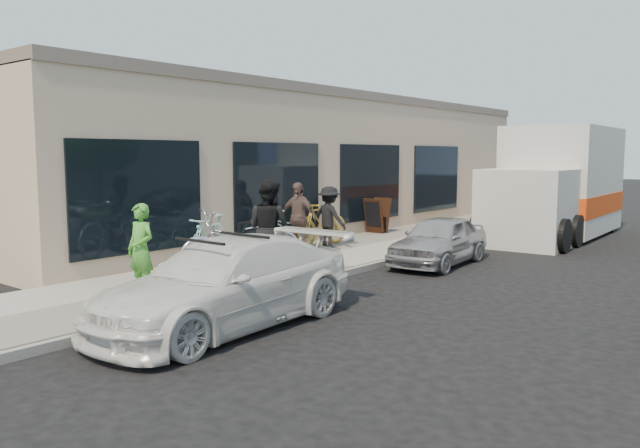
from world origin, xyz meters
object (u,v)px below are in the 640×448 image
Objects in this scene: moving_truck at (557,188)px; bystander_a at (329,217)px; sedan_white at (226,283)px; woman_rider at (141,249)px; sandwich_board at (377,215)px; cruiser_bike_b at (290,228)px; cruiser_bike_c at (322,223)px; bike_rack at (249,236)px; bystander_b at (298,218)px; cruiser_bike_a at (211,241)px; sedan_silver at (439,240)px; man_standing at (269,228)px; tandem_bike at (243,243)px.

bystander_a is (-3.23, -6.75, -0.53)m from moving_truck.
sedan_white is 2.90× the size of woman_rider.
sedan_white is 2.10m from woman_rider.
sandwich_board is 0.53× the size of cruiser_bike_b.
cruiser_bike_c is at bearing 73.74° from cruiser_bike_b.
bystander_b reaches higher than bike_rack.
cruiser_bike_a is (-1.09, 2.44, -0.22)m from woman_rider.
cruiser_bike_b is (-1.43, 5.22, -0.25)m from woman_rider.
moving_truck is (0.40, 6.45, 0.88)m from sedan_silver.
cruiser_bike_a is 2.49m from bystander_b.
bystander_a is at bearing 78.00° from bike_rack.
sedan_silver is 2.12× the size of bystander_a.
bystander_b is (-0.90, 4.90, 0.07)m from woman_rider.
bike_rack is 3.94m from woman_rider.
man_standing reaches higher than sedan_silver.
sedan_white is 12.82m from moving_truck.
moving_truck is at bearing 67.62° from bike_rack.
woman_rider is at bearing 101.71° from bystander_a.
sandwich_board reaches higher than cruiser_bike_b.
cruiser_bike_a is at bearing 110.67° from woman_rider.
tandem_bike is (-1.83, 2.10, 0.17)m from sedan_white.
moving_truck is 4.05× the size of bystander_b.
man_standing is 1.04× the size of cruiser_bike_a.
tandem_bike is at bearing -68.76° from cruiser_bike_c.
bystander_b is (0.20, 2.46, 0.30)m from cruiser_bike_a.
sandwich_board is at bearing -139.62° from moving_truck.
cruiser_bike_c reaches higher than cruiser_bike_b.
tandem_bike is at bearing -103.49° from moving_truck.
moving_truck is 3.50× the size of cruiser_bike_b.
tandem_bike is 1.29× the size of cruiser_bike_b.
cruiser_bike_a reaches higher than bike_rack.
sedan_white is 2.79m from tandem_bike.
moving_truck reaches higher than bystander_a.
tandem_bike is 1.35× the size of man_standing.
woman_rider is (1.52, -9.12, 0.23)m from sandwich_board.
tandem_bike is at bearing -76.30° from bystander_b.
moving_truck reaches higher than cruiser_bike_c.
cruiser_bike_c is (0.16, 2.36, 0.08)m from bike_rack.
man_standing is 1.66m from cruiser_bike_a.
sedan_silver is 1.68× the size of cruiser_bike_b.
cruiser_bike_b is at bearing -88.16° from sandwich_board.
bystander_b reaches higher than tandem_bike.
cruiser_bike_a is 2.80m from cruiser_bike_b.
bystander_b reaches higher than sedan_silver.
man_standing is (0.53, 2.43, 0.16)m from woman_rider.
woman_rider reaches higher than sandwich_board.
bystander_a is (-2.89, 6.04, 0.28)m from sedan_white.
bystander_a is at bearing 74.22° from cruiser_bike_a.
woman_rider is 0.91× the size of bystander_b.
woman_rider reaches higher than tandem_bike.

